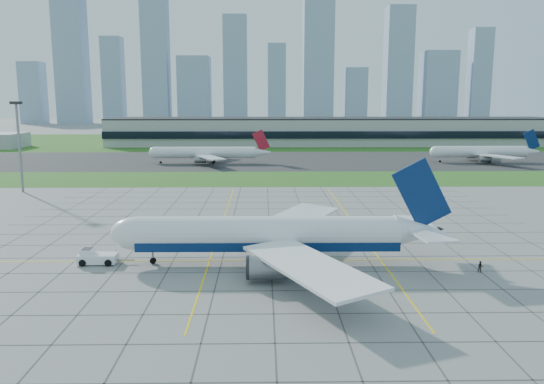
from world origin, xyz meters
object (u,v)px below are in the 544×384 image
object	(u,v)px
pushback_tug	(96,257)
crew_near	(117,255)
distant_jet_2	(482,152)
light_mast	(19,135)
airliner	(270,235)
distant_jet_1	(207,153)
crew_far	(480,267)

from	to	relation	value
pushback_tug	crew_near	world-z (taller)	pushback_tug
distant_jet_2	light_mast	bearing A→B (deg)	-156.12
airliner	distant_jet_1	distance (m)	140.39
crew_far	distant_jet_1	size ratio (longest dim) A/B	0.04
distant_jet_1	airliner	bearing A→B (deg)	-79.88
distant_jet_2	crew_near	bearing A→B (deg)	-130.24
light_mast	crew_near	bearing A→B (deg)	-56.02
airliner	distant_jet_2	distance (m)	167.10
crew_near	crew_far	xyz separation A→B (m)	(57.06, -7.38, 0.09)
pushback_tug	distant_jet_2	world-z (taller)	distant_jet_2
light_mast	crew_near	xyz separation A→B (m)	(44.71, -66.32, -15.37)
light_mast	distant_jet_1	world-z (taller)	light_mast
light_mast	distant_jet_2	xyz separation A→B (m)	(161.28, 71.41, -11.69)
airliner	crew_far	xyz separation A→B (m)	(31.91, -5.23, -3.77)
crew_near	airliner	bearing A→B (deg)	-59.02
light_mast	airliner	xyz separation A→B (m)	(69.86, -68.46, -11.51)
pushback_tug	distant_jet_1	xyz separation A→B (m)	(3.25, 137.99, 3.38)
airliner	crew_near	xyz separation A→B (m)	(-25.16, 2.14, -3.86)
crew_near	distant_jet_1	distance (m)	136.12
airliner	distant_jet_2	bearing A→B (deg)	57.14
pushback_tug	crew_far	size ratio (longest dim) A/B	4.96
light_mast	crew_far	distance (m)	126.58
light_mast	distant_jet_2	distance (m)	176.77
airliner	crew_far	size ratio (longest dim) A/B	30.53
crew_near	crew_far	bearing A→B (deg)	-61.52
airliner	distant_jet_2	world-z (taller)	airliner
pushback_tug	distant_jet_1	world-z (taller)	distant_jet_1
light_mast	pushback_tug	distance (m)	81.51
airliner	distant_jet_1	bearing A→B (deg)	100.43
crew_far	distant_jet_1	bearing A→B (deg)	120.74
crew_far	distant_jet_2	xyz separation A→B (m)	(59.51, 145.10, 3.59)
light_mast	airliner	world-z (taller)	light_mast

